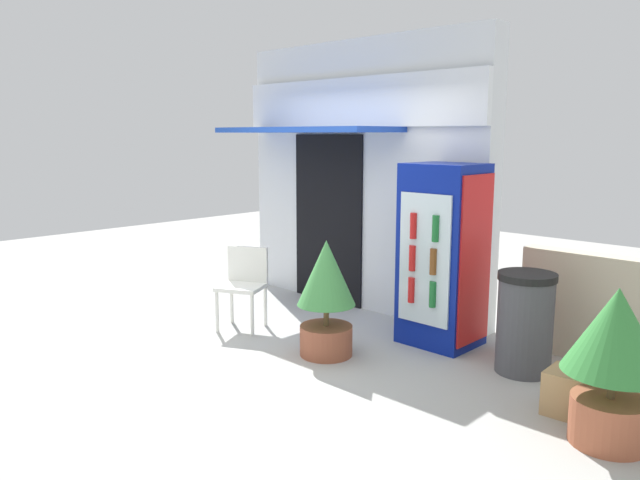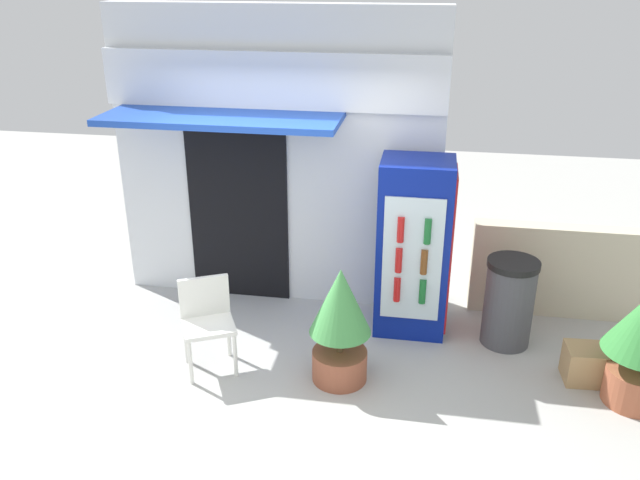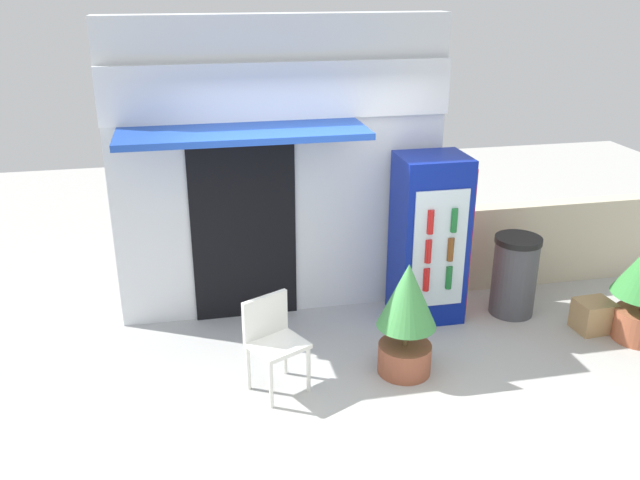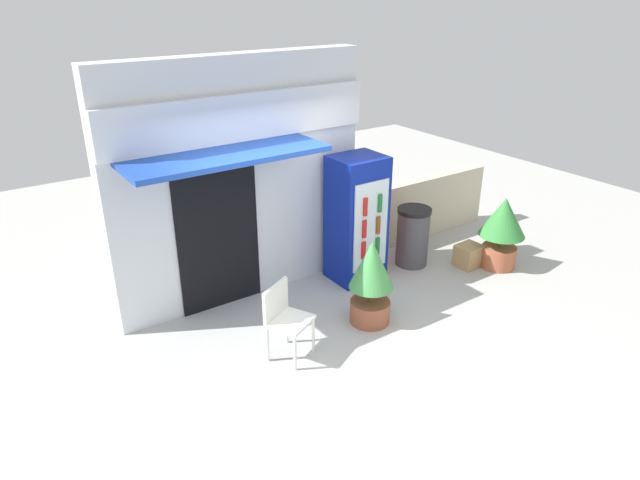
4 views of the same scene
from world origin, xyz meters
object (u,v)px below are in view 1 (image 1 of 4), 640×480
(potted_plant_near_shop, at_px, (326,292))
(drink_cooler, at_px, (443,255))
(plastic_chair, at_px, (244,280))
(potted_plant_curbside, at_px, (614,353))
(trash_bin, at_px, (525,323))
(cardboard_box, at_px, (572,393))

(potted_plant_near_shop, bearing_deg, drink_cooler, 60.56)
(drink_cooler, relative_size, plastic_chair, 2.07)
(potted_plant_curbside, bearing_deg, potted_plant_near_shop, -177.92)
(plastic_chair, bearing_deg, potted_plant_curbside, 1.22)
(trash_bin, bearing_deg, potted_plant_near_shop, -149.77)
(drink_cooler, xyz_separation_m, potted_plant_curbside, (1.90, -0.92, -0.25))
(drink_cooler, distance_m, cardboard_box, 1.83)
(drink_cooler, xyz_separation_m, trash_bin, (0.92, -0.14, -0.43))
(drink_cooler, distance_m, potted_plant_near_shop, 1.19)
(plastic_chair, bearing_deg, drink_cooler, 29.49)
(plastic_chair, height_order, potted_plant_near_shop, potted_plant_near_shop)
(potted_plant_near_shop, bearing_deg, trash_bin, 30.23)
(potted_plant_near_shop, relative_size, potted_plant_curbside, 1.02)
(potted_plant_curbside, height_order, trash_bin, potted_plant_curbside)
(potted_plant_curbside, bearing_deg, trash_bin, 141.36)
(drink_cooler, xyz_separation_m, potted_plant_near_shop, (-0.57, -1.01, -0.27))
(drink_cooler, height_order, plastic_chair, drink_cooler)
(potted_plant_near_shop, distance_m, potted_plant_curbside, 2.47)
(drink_cooler, relative_size, potted_plant_near_shop, 1.62)
(potted_plant_near_shop, height_order, trash_bin, potted_plant_near_shop)
(cardboard_box, bearing_deg, plastic_chair, -174.27)
(potted_plant_near_shop, bearing_deg, plastic_chair, 179.44)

